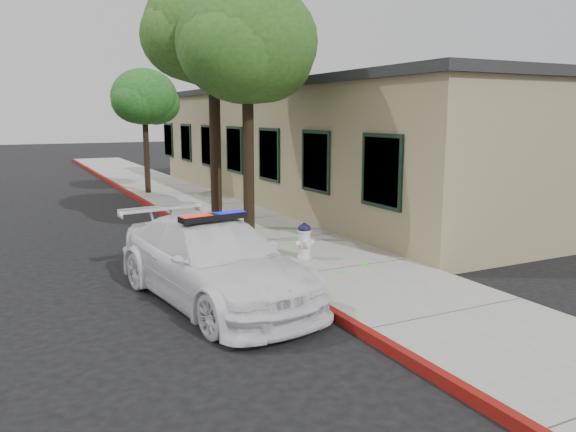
# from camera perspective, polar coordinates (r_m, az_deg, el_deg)

# --- Properties ---
(ground) EXTENTS (120.00, 120.00, 0.00)m
(ground) POSITION_cam_1_polar(r_m,az_deg,el_deg) (10.91, -1.46, -6.92)
(ground) COLOR black
(ground) RESTS_ON ground
(sidewalk) EXTENTS (3.20, 60.00, 0.15)m
(sidewalk) POSITION_cam_1_polar(r_m,az_deg,el_deg) (14.18, -0.81, -2.61)
(sidewalk) COLOR gray
(sidewalk) RESTS_ON ground
(red_curb) EXTENTS (0.14, 60.00, 0.16)m
(red_curb) POSITION_cam_1_polar(r_m,az_deg,el_deg) (13.59, -6.67, -3.21)
(red_curb) COLOR maroon
(red_curb) RESTS_ON ground
(clapboard_building) EXTENTS (7.30, 20.89, 4.24)m
(clapboard_building) POSITION_cam_1_polar(r_m,az_deg,el_deg) (21.57, 4.39, 7.23)
(clapboard_building) COLOR #938660
(clapboard_building) RESTS_ON ground
(police_car) EXTENTS (2.69, 5.14, 1.54)m
(police_car) POSITION_cam_1_polar(r_m,az_deg,el_deg) (9.91, -7.41, -4.48)
(police_car) COLOR white
(police_car) RESTS_ON ground
(fire_hydrant) EXTENTS (0.44, 0.38, 0.78)m
(fire_hydrant) POSITION_cam_1_polar(r_m,az_deg,el_deg) (12.19, 1.65, -2.48)
(fire_hydrant) COLOR white
(fire_hydrant) RESTS_ON sidewalk
(street_tree_near) EXTENTS (3.50, 3.35, 6.13)m
(street_tree_near) POSITION_cam_1_polar(r_m,az_deg,el_deg) (13.92, -4.06, 16.36)
(street_tree_near) COLOR black
(street_tree_near) RESTS_ON sidewalk
(street_tree_mid) EXTENTS (3.87, 3.55, 6.77)m
(street_tree_mid) POSITION_cam_1_polar(r_m,az_deg,el_deg) (15.58, -7.47, 17.61)
(street_tree_mid) COLOR black
(street_tree_mid) RESTS_ON sidewalk
(street_tree_far) EXTENTS (2.73, 2.55, 4.82)m
(street_tree_far) POSITION_cam_1_polar(r_m,az_deg,el_deg) (23.14, -14.12, 11.24)
(street_tree_far) COLOR black
(street_tree_far) RESTS_ON sidewalk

